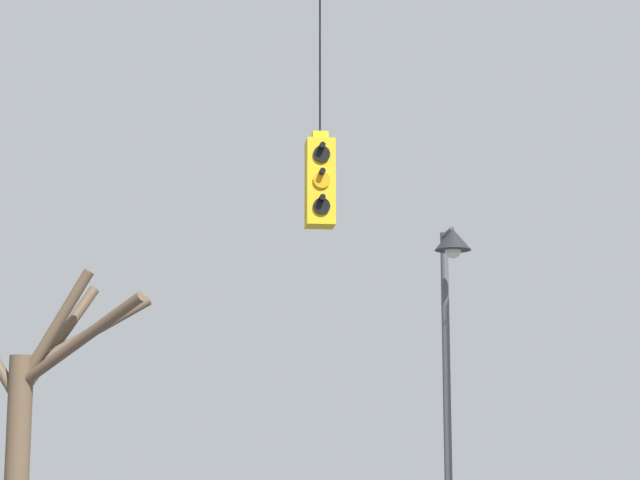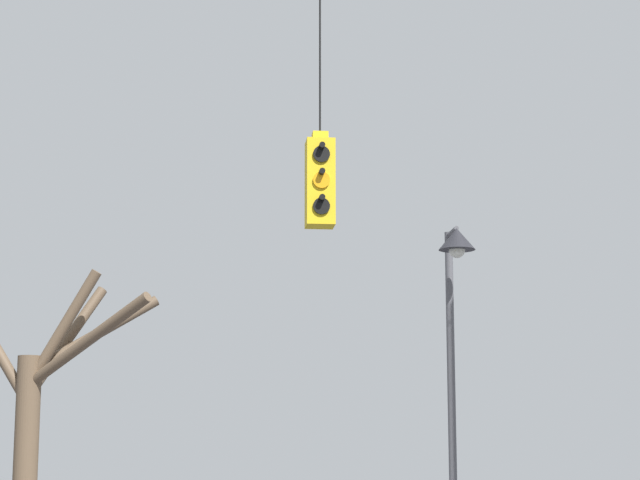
% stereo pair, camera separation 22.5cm
% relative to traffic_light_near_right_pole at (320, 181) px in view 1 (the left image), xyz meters
% --- Properties ---
extents(traffic_light_near_right_pole, '(0.34, 0.58, 3.08)m').
position_rel_traffic_light_near_right_pole_xyz_m(traffic_light_near_right_pole, '(0.00, 0.00, 0.00)').
color(traffic_light_near_right_pole, yellow).
extents(street_lamp, '(0.55, 0.94, 5.04)m').
position_rel_traffic_light_near_right_pole_xyz_m(street_lamp, '(2.38, 3.68, -0.93)').
color(street_lamp, '#515156').
rests_on(street_lamp, ground_plane).
extents(bare_tree, '(3.98, 2.69, 5.10)m').
position_rel_traffic_light_near_right_pole_xyz_m(bare_tree, '(-4.27, 8.93, -2.17)').
color(bare_tree, brown).
rests_on(bare_tree, ground_plane).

